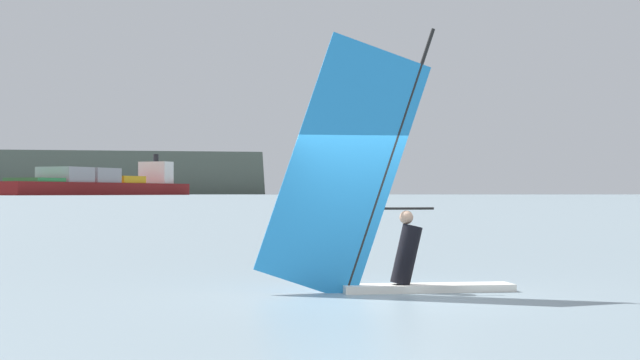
{
  "coord_description": "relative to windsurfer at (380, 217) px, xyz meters",
  "views": [
    {
      "loc": [
        -3.82,
        -14.31,
        1.58
      ],
      "look_at": [
        0.25,
        5.24,
        1.85
      ],
      "focal_mm": 54.6,
      "sensor_mm": 36.0,
      "label": 1
    }
  ],
  "objects": [
    {
      "name": "distant_headland",
      "position": [
        351.22,
        1082.36,
        20.71
      ],
      "size": [
        1087.21,
        216.21,
        43.82
      ],
      "primitive_type": "cube",
      "rotation": [
        0.0,
        0.0,
        0.0
      ],
      "color": "#4C564C",
      "rests_on": "ground_plane"
    },
    {
      "name": "ground_plane",
      "position": [
        -0.28,
        -0.63,
        -1.2
      ],
      "size": [
        4000.0,
        4000.0,
        0.0
      ],
      "primitive_type": "plane",
      "color": "gray"
    },
    {
      "name": "cargo_ship",
      "position": [
        -18.47,
        695.27,
        6.42
      ],
      "size": [
        141.87,
        179.28,
        31.91
      ],
      "rotation": [
        0.0,
        0.0,
        4.09
      ],
      "color": "maroon",
      "rests_on": "ground_plane"
    },
    {
      "name": "windsurfer",
      "position": [
        0.0,
        0.0,
        0.0
      ],
      "size": [
        4.19,
        0.74,
        4.38
      ],
      "rotation": [
        0.0,
        0.0,
        6.23
      ],
      "color": "white",
      "rests_on": "ground_plane"
    }
  ]
}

